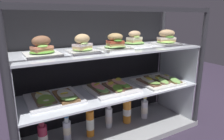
% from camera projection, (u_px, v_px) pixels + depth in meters
% --- Properties ---
extents(ground_plane, '(6.00, 6.00, 0.02)m').
position_uv_depth(ground_plane, '(112.00, 136.00, 1.62)').
color(ground_plane, '#2F2637').
rests_on(ground_plane, ground).
extents(case_base_deck, '(1.41, 0.49, 0.04)m').
position_uv_depth(case_base_deck, '(112.00, 132.00, 1.61)').
color(case_base_deck, '#9B9D9E').
rests_on(case_base_deck, ground).
extents(case_frame, '(1.41, 0.49, 0.97)m').
position_uv_depth(case_frame, '(104.00, 66.00, 1.59)').
color(case_frame, '#333338').
rests_on(case_frame, ground).
extents(riser_lower_tier, '(1.34, 0.41, 0.32)m').
position_uv_depth(riser_lower_tier, '(112.00, 111.00, 1.57)').
color(riser_lower_tier, silver).
rests_on(riser_lower_tier, case_base_deck).
extents(shelf_lower_glass, '(1.36, 0.43, 0.01)m').
position_uv_depth(shelf_lower_glass, '(112.00, 91.00, 1.53)').
color(shelf_lower_glass, silver).
rests_on(shelf_lower_glass, riser_lower_tier).
extents(riser_upper_tier, '(1.34, 0.41, 0.29)m').
position_uv_depth(riser_upper_tier, '(112.00, 71.00, 1.49)').
color(riser_upper_tier, silver).
rests_on(riser_upper_tier, shelf_lower_glass).
extents(shelf_upper_glass, '(1.36, 0.43, 0.01)m').
position_uv_depth(shelf_upper_glass, '(112.00, 50.00, 1.45)').
color(shelf_upper_glass, silver).
rests_on(shelf_upper_glass, riser_upper_tier).
extents(plated_roll_sandwich_mid_left, '(0.20, 0.20, 0.12)m').
position_uv_depth(plated_roll_sandwich_mid_left, '(42.00, 49.00, 1.20)').
color(plated_roll_sandwich_mid_left, white).
rests_on(plated_roll_sandwich_mid_left, shelf_upper_glass).
extents(plated_roll_sandwich_left_of_center, '(0.18, 0.18, 0.12)m').
position_uv_depth(plated_roll_sandwich_left_of_center, '(82.00, 46.00, 1.29)').
color(plated_roll_sandwich_left_of_center, white).
rests_on(plated_roll_sandwich_left_of_center, shelf_upper_glass).
extents(plated_roll_sandwich_near_right_corner, '(0.19, 0.19, 0.11)m').
position_uv_depth(plated_roll_sandwich_near_right_corner, '(115.00, 44.00, 1.40)').
color(plated_roll_sandwich_near_right_corner, white).
rests_on(plated_roll_sandwich_near_right_corner, shelf_upper_glass).
extents(plated_roll_sandwich_far_left, '(0.20, 0.20, 0.12)m').
position_uv_depth(plated_roll_sandwich_far_left, '(134.00, 41.00, 1.60)').
color(plated_roll_sandwich_far_left, white).
rests_on(plated_roll_sandwich_far_left, shelf_upper_glass).
extents(plated_roll_sandwich_right_of_center, '(0.18, 0.18, 0.12)m').
position_uv_depth(plated_roll_sandwich_right_of_center, '(166.00, 39.00, 1.65)').
color(plated_roll_sandwich_right_of_center, white).
rests_on(plated_roll_sandwich_right_of_center, shelf_upper_glass).
extents(open_sandwich_tray_far_right, '(0.34, 0.33, 0.07)m').
position_uv_depth(open_sandwich_tray_far_right, '(55.00, 97.00, 1.33)').
color(open_sandwich_tray_far_right, white).
rests_on(open_sandwich_tray_far_right, shelf_lower_glass).
extents(open_sandwich_tray_center, '(0.34, 0.32, 0.06)m').
position_uv_depth(open_sandwich_tray_center, '(112.00, 87.00, 1.52)').
color(open_sandwich_tray_center, white).
rests_on(open_sandwich_tray_center, shelf_lower_glass).
extents(open_sandwich_tray_near_left_corner, '(0.34, 0.32, 0.06)m').
position_uv_depth(open_sandwich_tray_near_left_corner, '(158.00, 81.00, 1.68)').
color(open_sandwich_tray_near_left_corner, white).
rests_on(open_sandwich_tray_near_left_corner, shelf_lower_glass).
extents(juice_bottle_tucked_behind, '(0.06, 0.06, 0.22)m').
position_uv_depth(juice_bottle_tucked_behind, '(43.00, 136.00, 1.37)').
color(juice_bottle_tucked_behind, '#A0233E').
rests_on(juice_bottle_tucked_behind, case_base_deck).
extents(juice_bottle_front_right_end, '(0.06, 0.06, 0.19)m').
position_uv_depth(juice_bottle_front_right_end, '(67.00, 130.00, 1.46)').
color(juice_bottle_front_right_end, white).
rests_on(juice_bottle_front_right_end, case_base_deck).
extents(juice_bottle_front_middle, '(0.06, 0.06, 0.25)m').
position_uv_depth(juice_bottle_front_middle, '(90.00, 123.00, 1.51)').
color(juice_bottle_front_middle, orange).
rests_on(juice_bottle_front_middle, case_base_deck).
extents(juice_bottle_front_second, '(0.06, 0.06, 0.21)m').
position_uv_depth(juice_bottle_front_second, '(109.00, 117.00, 1.63)').
color(juice_bottle_front_second, white).
rests_on(juice_bottle_front_second, case_base_deck).
extents(juice_bottle_front_left_end, '(0.07, 0.07, 0.26)m').
position_uv_depth(juice_bottle_front_left_end, '(127.00, 111.00, 1.70)').
color(juice_bottle_front_left_end, orange).
rests_on(juice_bottle_front_left_end, case_base_deck).
extents(juice_bottle_back_right, '(0.06, 0.06, 0.20)m').
position_uv_depth(juice_bottle_back_right, '(144.00, 109.00, 1.78)').
color(juice_bottle_back_right, white).
rests_on(juice_bottle_back_right, case_base_deck).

